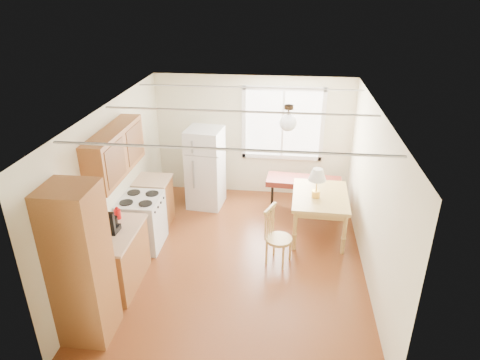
% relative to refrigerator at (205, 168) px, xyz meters
% --- Properties ---
extents(room_shell, '(4.60, 5.60, 2.62)m').
position_rel_refrigerator_xyz_m(room_shell, '(0.88, -1.79, 0.44)').
color(room_shell, '#552611').
rests_on(room_shell, ground).
extents(kitchen_run, '(0.65, 3.40, 2.20)m').
position_rel_refrigerator_xyz_m(kitchen_run, '(-0.84, -2.42, 0.03)').
color(kitchen_run, brown).
rests_on(kitchen_run, ground).
extents(window_unit, '(1.64, 0.05, 1.51)m').
position_rel_refrigerator_xyz_m(window_unit, '(1.48, 0.69, 0.74)').
color(window_unit, white).
rests_on(window_unit, room_shell).
extents(pendant_light, '(0.26, 0.26, 0.40)m').
position_rel_refrigerator_xyz_m(pendant_light, '(1.58, -1.39, 1.43)').
color(pendant_light, '#312316').
rests_on(pendant_light, room_shell).
extents(refrigerator, '(0.73, 0.73, 1.61)m').
position_rel_refrigerator_xyz_m(refrigerator, '(0.00, 0.00, 0.00)').
color(refrigerator, silver).
rests_on(refrigerator, ground).
extents(bench, '(1.47, 0.63, 0.66)m').
position_rel_refrigerator_xyz_m(bench, '(1.94, 0.01, -0.21)').
color(bench, maroon).
rests_on(bench, ground).
extents(dining_table, '(0.99, 1.29, 0.79)m').
position_rel_refrigerator_xyz_m(dining_table, '(2.20, -0.89, -0.12)').
color(dining_table, '#AA8641').
rests_on(dining_table, ground).
extents(chair, '(0.47, 0.47, 0.96)m').
position_rel_refrigerator_xyz_m(chair, '(1.44, -1.80, -0.26)').
color(chair, '#AA8641').
rests_on(chair, ground).
extents(table_lamp, '(0.30, 0.30, 0.53)m').
position_rel_refrigerator_xyz_m(table_lamp, '(2.11, -0.98, 0.37)').
color(table_lamp, gold).
rests_on(table_lamp, dining_table).
extents(coffee_maker, '(0.19, 0.25, 0.36)m').
position_rel_refrigerator_xyz_m(coffee_maker, '(-0.84, -2.64, 0.23)').
color(coffee_maker, black).
rests_on(coffee_maker, kitchen_run).
extents(kettle, '(0.10, 0.10, 0.20)m').
position_rel_refrigerator_xyz_m(kettle, '(-0.91, -2.26, 0.18)').
color(kettle, red).
rests_on(kettle, kitchen_run).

